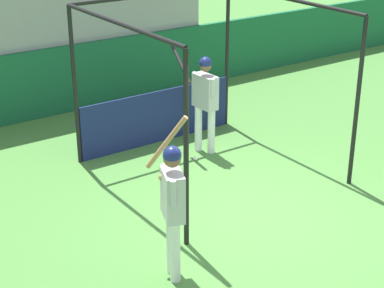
% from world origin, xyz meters
% --- Properties ---
extents(ground_plane, '(60.00, 60.00, 0.00)m').
position_xyz_m(ground_plane, '(0.00, 0.00, 0.00)').
color(ground_plane, '#477F38').
extents(outfield_wall, '(24.00, 0.12, 1.38)m').
position_xyz_m(outfield_wall, '(0.00, 5.65, 0.69)').
color(outfield_wall, '#196038').
rests_on(outfield_wall, ground).
extents(bleacher_section, '(5.95, 3.20, 3.06)m').
position_xyz_m(bleacher_section, '(0.00, 7.31, 1.53)').
color(bleacher_section, '#9E9E99').
rests_on(bleacher_section, ground).
extents(batting_cage, '(3.22, 3.29, 2.71)m').
position_xyz_m(batting_cage, '(0.28, 2.51, 1.20)').
color(batting_cage, black).
rests_on(batting_cage, ground).
extents(player_batter, '(0.55, 0.96, 1.91)m').
position_xyz_m(player_batter, '(0.71, 2.37, 1.05)').
color(player_batter, white).
rests_on(player_batter, ground).
extents(player_waiting, '(0.52, 0.78, 2.00)m').
position_xyz_m(player_waiting, '(-1.84, -0.51, 1.05)').
color(player_waiting, white).
rests_on(player_waiting, ground).
extents(baseball, '(0.07, 0.07, 0.07)m').
position_xyz_m(baseball, '(0.36, 2.13, 0.04)').
color(baseball, white).
rests_on(baseball, ground).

